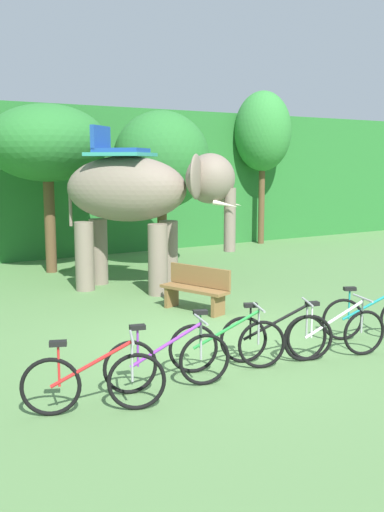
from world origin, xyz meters
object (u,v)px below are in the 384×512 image
at_px(bike_teal, 371,317).
at_px(bike_white, 335,333).
at_px(tree_right, 47,144).
at_px(elephant, 140,196).
at_px(bike_black, 276,337).
at_px(wooden_bench, 196,287).
at_px(tree_left, 162,161).
at_px(tree_center_right, 263,132).
at_px(bike_purple, 168,361).
at_px(bike_red, 94,382).
at_px(bike_green, 228,344).

bearing_deg(bike_teal, bike_white, -162.74).
relative_size(tree_right, elephant, 1.18).
relative_size(tree_right, bike_black, 2.87).
bearing_deg(tree_right, wooden_bench, -78.92).
height_order(tree_left, tree_center_right, tree_center_right).
distance_m(tree_right, tree_left, 3.09).
height_order(bike_purple, bike_white, same).
distance_m(elephant, bike_red, 7.10).
bearing_deg(bike_purple, wooden_bench, 52.92).
height_order(tree_center_right, bike_green, tree_center_right).
bearing_deg(elephant, bike_black, -95.67).
xyz_separation_m(bike_red, bike_green, (2.17, 0.36, 0.00)).
relative_size(elephant, wooden_bench, 2.44).
bearing_deg(wooden_bench, bike_red, -135.84).
relative_size(bike_red, bike_purple, 0.96).
height_order(bike_green, bike_teal, same).
distance_m(tree_left, tree_center_right, 6.24).
xyz_separation_m(bike_white, wooden_bench, (-0.24, 3.57, 0.09)).
height_order(tree_right, elephant, tree_right).
bearing_deg(tree_center_right, tree_right, -169.32).
height_order(tree_center_right, bike_red, tree_center_right).
bearing_deg(tree_right, bike_red, -105.34).
relative_size(bike_green, bike_black, 1.04).
relative_size(tree_center_right, bike_white, 3.30).
bearing_deg(bike_green, bike_black, -4.79).
xyz_separation_m(tree_left, bike_green, (-3.23, -7.82, -2.62)).
bearing_deg(bike_white, tree_center_right, 56.69).
distance_m(tree_center_right, bike_teal, 12.53).
relative_size(tree_center_right, bike_green, 3.40).
height_order(bike_purple, bike_teal, same).
height_order(bike_teal, wooden_bench, bike_teal).
xyz_separation_m(tree_left, bike_red, (-5.41, -8.18, -2.62)).
bearing_deg(elephant, bike_purple, -113.42).
height_order(elephant, wooden_bench, elephant).
distance_m(tree_center_right, bike_red, 15.81).
bearing_deg(tree_right, bike_green, -92.23).
bearing_deg(bike_teal, elephant, 105.50).
bearing_deg(bike_white, tree_left, 79.41).
bearing_deg(bike_red, bike_white, -0.74).
bearing_deg(bike_purple, bike_white, -4.77).
height_order(bike_black, bike_teal, same).
bearing_deg(bike_purple, bike_teal, 2.17).
relative_size(elephant, bike_green, 2.34).
xyz_separation_m(tree_center_right, elephant, (-7.42, -4.91, -1.84)).
relative_size(tree_center_right, bike_black, 3.53).
distance_m(bike_purple, bike_teal, 4.00).
bearing_deg(bike_green, elephant, 75.84).
xyz_separation_m(elephant, bike_white, (0.30, -5.92, -1.82)).
distance_m(elephant, bike_black, 5.90).
distance_m(tree_center_right, bike_green, 14.12).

